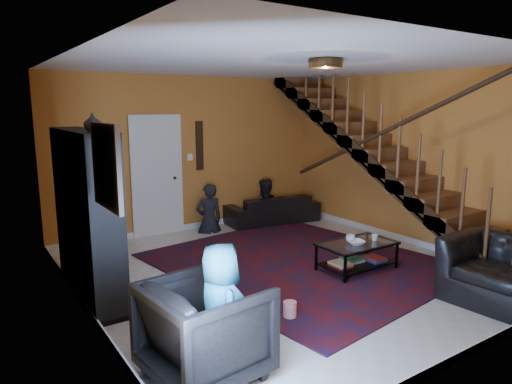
% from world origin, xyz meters
% --- Properties ---
extents(floor, '(5.50, 5.50, 0.00)m').
position_xyz_m(floor, '(0.00, 0.00, 0.00)').
color(floor, beige).
rests_on(floor, ground).
extents(room, '(5.50, 5.50, 5.50)m').
position_xyz_m(room, '(-1.33, 1.33, 0.05)').
color(room, '#C3742B').
rests_on(room, ground).
extents(staircase, '(0.95, 5.02, 3.18)m').
position_xyz_m(staircase, '(2.12, -0.00, 1.40)').
color(staircase, brown).
rests_on(staircase, floor).
extents(bookshelf, '(0.35, 1.80, 2.00)m').
position_xyz_m(bookshelf, '(-2.40, 0.60, 0.96)').
color(bookshelf, black).
rests_on(bookshelf, floor).
extents(door, '(0.82, 0.05, 2.05)m').
position_xyz_m(door, '(-0.70, 2.73, 1.02)').
color(door, silver).
rests_on(door, floor).
extents(framed_picture, '(0.04, 0.74, 0.74)m').
position_xyz_m(framed_picture, '(-2.57, -0.90, 1.75)').
color(framed_picture, maroon).
rests_on(framed_picture, room).
extents(wall_hanging, '(0.14, 0.03, 0.90)m').
position_xyz_m(wall_hanging, '(0.15, 2.73, 1.55)').
color(wall_hanging, black).
rests_on(wall_hanging, room).
extents(ceiling_fixture, '(0.40, 0.40, 0.10)m').
position_xyz_m(ceiling_fixture, '(0.00, -0.80, 2.74)').
color(ceiling_fixture, '#3F2814').
rests_on(ceiling_fixture, room).
extents(rug, '(3.89, 4.31, 0.02)m').
position_xyz_m(rug, '(0.43, 0.12, 0.01)').
color(rug, '#450C0E').
rests_on(rug, floor).
extents(sofa, '(1.91, 0.94, 0.54)m').
position_xyz_m(sofa, '(1.50, 2.30, 0.27)').
color(sofa, black).
rests_on(sofa, floor).
extents(armchair_left, '(1.02, 1.00, 0.85)m').
position_xyz_m(armchair_left, '(-2.05, -1.67, 0.42)').
color(armchair_left, black).
rests_on(armchair_left, floor).
extents(armchair_right, '(1.09, 1.22, 0.75)m').
position_xyz_m(armchair_right, '(1.50, -2.25, 0.37)').
color(armchair_right, black).
rests_on(armchair_right, floor).
extents(person_adult_a, '(0.53, 0.38, 1.34)m').
position_xyz_m(person_adult_a, '(0.12, 2.35, 0.22)').
color(person_adult_a, black).
rests_on(person_adult_a, sofa).
extents(person_adult_b, '(0.69, 0.56, 1.32)m').
position_xyz_m(person_adult_b, '(1.34, 2.35, 0.21)').
color(person_adult_b, black).
rests_on(person_adult_b, sofa).
extents(person_child, '(0.44, 0.61, 1.18)m').
position_xyz_m(person_child, '(-1.95, -1.76, 0.59)').
color(person_child, '#1C5A6C').
rests_on(person_child, armchair_left).
extents(coffee_table, '(1.07, 0.63, 0.41)m').
position_xyz_m(coffee_table, '(0.89, -0.57, 0.23)').
color(coffee_table, black).
rests_on(coffee_table, floor).
extents(cup_a, '(0.14, 0.14, 0.10)m').
position_xyz_m(cup_a, '(0.83, -0.50, 0.46)').
color(cup_a, '#999999').
rests_on(cup_a, coffee_table).
extents(cup_b, '(0.12, 0.12, 0.09)m').
position_xyz_m(cup_b, '(1.15, -0.64, 0.45)').
color(cup_b, '#999999').
rests_on(cup_b, coffee_table).
extents(bowl, '(0.30, 0.30, 0.06)m').
position_xyz_m(bowl, '(0.80, -0.63, 0.43)').
color(bowl, '#999999').
rests_on(bowl, coffee_table).
extents(vase, '(0.18, 0.18, 0.19)m').
position_xyz_m(vase, '(-2.41, 0.10, 2.10)').
color(vase, '#999999').
rests_on(vase, bookshelf).
extents(popcorn_bucket, '(0.19, 0.19, 0.17)m').
position_xyz_m(popcorn_bucket, '(-0.79, -1.21, 0.10)').
color(popcorn_bucket, red).
rests_on(popcorn_bucket, rug).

